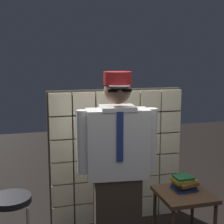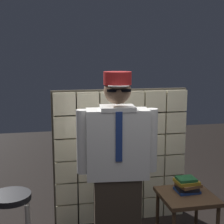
% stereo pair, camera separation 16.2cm
% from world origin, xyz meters
% --- Properties ---
extents(glass_block_wall, '(1.56, 0.10, 1.56)m').
position_xyz_m(glass_block_wall, '(0.00, 1.26, 0.76)').
color(glass_block_wall, beige).
rests_on(glass_block_wall, ground).
extents(standing_person, '(0.71, 0.33, 1.78)m').
position_xyz_m(standing_person, '(-0.24, 0.41, 0.93)').
color(standing_person, '#382D23').
rests_on(standing_person, ground).
extents(bar_stool, '(0.34, 0.34, 0.78)m').
position_xyz_m(bar_stool, '(-1.15, 0.39, 0.58)').
color(bar_stool, black).
rests_on(bar_stool, ground).
extents(side_table, '(0.52, 0.52, 0.57)m').
position_xyz_m(side_table, '(0.49, 0.54, 0.49)').
color(side_table, '#513823').
rests_on(side_table, ground).
extents(book_stack, '(0.25, 0.22, 0.15)m').
position_xyz_m(book_stack, '(0.51, 0.59, 0.64)').
color(book_stack, navy).
rests_on(book_stack, side_table).
extents(coffee_mug, '(0.13, 0.08, 0.09)m').
position_xyz_m(coffee_mug, '(0.59, 0.61, 0.62)').
color(coffee_mug, black).
rests_on(coffee_mug, side_table).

